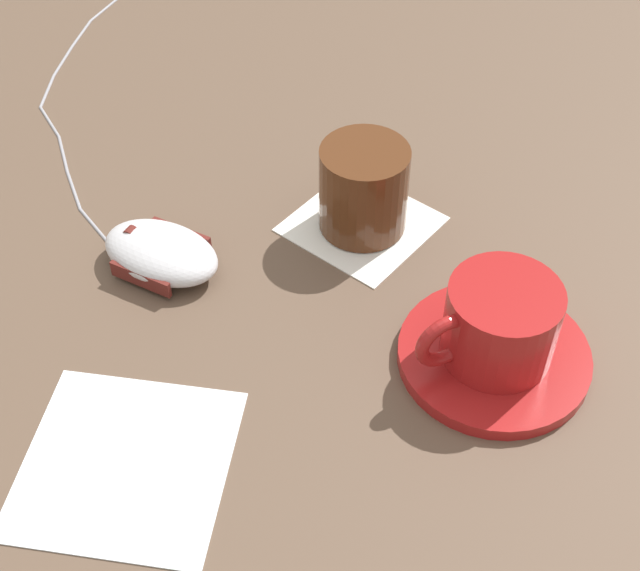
{
  "coord_description": "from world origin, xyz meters",
  "views": [
    {
      "loc": [
        0.46,
        -0.17,
        0.53
      ],
      "look_at": [
        0.02,
        0.02,
        0.03
      ],
      "focal_mm": 50.0,
      "sensor_mm": 36.0,
      "label": 1
    }
  ],
  "objects_px": {
    "saucer": "(494,356)",
    "coffee_cup": "(498,324)",
    "computer_mouse": "(161,253)",
    "drinking_glass": "(364,189)"
  },
  "relations": [
    {
      "from": "coffee_cup",
      "to": "computer_mouse",
      "type": "bearing_deg",
      "value": -134.69
    },
    {
      "from": "saucer",
      "to": "drinking_glass",
      "type": "bearing_deg",
      "value": -171.47
    },
    {
      "from": "saucer",
      "to": "computer_mouse",
      "type": "bearing_deg",
      "value": -134.42
    },
    {
      "from": "saucer",
      "to": "coffee_cup",
      "type": "height_order",
      "value": "coffee_cup"
    },
    {
      "from": "saucer",
      "to": "coffee_cup",
      "type": "bearing_deg",
      "value": -98.85
    },
    {
      "from": "coffee_cup",
      "to": "drinking_glass",
      "type": "xyz_separation_m",
      "value": [
        -0.18,
        -0.02,
        -0.0
      ]
    },
    {
      "from": "computer_mouse",
      "to": "drinking_glass",
      "type": "relative_size",
      "value": 1.54
    },
    {
      "from": "coffee_cup",
      "to": "drinking_glass",
      "type": "distance_m",
      "value": 0.18
    },
    {
      "from": "computer_mouse",
      "to": "saucer",
      "type": "bearing_deg",
      "value": 45.58
    },
    {
      "from": "coffee_cup",
      "to": "computer_mouse",
      "type": "relative_size",
      "value": 0.93
    }
  ]
}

